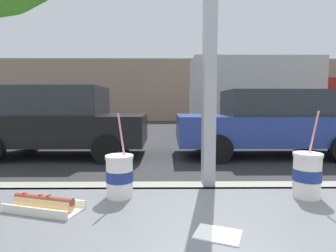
{
  "coord_description": "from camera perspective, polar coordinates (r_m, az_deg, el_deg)",
  "views": [
    {
      "loc": [
        -0.18,
        -1.07,
        1.36
      ],
      "look_at": [
        -0.15,
        2.09,
        1.07
      ],
      "focal_mm": 29.04,
      "sensor_mm": 36.0,
      "label": 1
    }
  ],
  "objects": [
    {
      "name": "ground_plane",
      "position": [
        9.17,
        0.62,
        -3.37
      ],
      "size": [
        60.0,
        60.0,
        0.0
      ],
      "primitive_type": "plane",
      "color": "#2D2D30"
    },
    {
      "name": "sidewalk_strip",
      "position": [
        2.97,
        3.27,
        -20.62
      ],
      "size": [
        16.0,
        2.8,
        0.14
      ],
      "primitive_type": "cube",
      "color": "#9E998E",
      "rests_on": "ground"
    },
    {
      "name": "window_wall",
      "position": [
        1.23,
        8.85,
        24.25
      ],
      "size": [
        2.79,
        0.2,
        2.9
      ],
      "color": "#2D2D33",
      "rests_on": "ground"
    },
    {
      "name": "building_facade_far",
      "position": [
        19.77,
        0.0,
        7.51
      ],
      "size": [
        28.0,
        1.2,
        4.34
      ],
      "primitive_type": "cube",
      "color": "gray",
      "rests_on": "ground"
    },
    {
      "name": "soda_cup_left",
      "position": [
        1.15,
        27.14,
        -9.02
      ],
      "size": [
        0.1,
        0.1,
        0.32
      ],
      "color": "white",
      "rests_on": "window_counter"
    },
    {
      "name": "soda_cup_right",
      "position": [
        1.05,
        -10.12,
        -10.17
      ],
      "size": [
        0.1,
        0.1,
        0.32
      ],
      "color": "white",
      "rests_on": "window_counter"
    },
    {
      "name": "hotdog_tray_far",
      "position": [
        1.01,
        -24.58,
        -14.6
      ],
      "size": [
        0.27,
        0.17,
        0.05
      ],
      "color": "silver",
      "rests_on": "window_counter"
    },
    {
      "name": "napkin_wrapper",
      "position": [
        0.8,
        10.4,
        -21.48
      ],
      "size": [
        0.14,
        0.13,
        0.0
      ],
      "primitive_type": "cube",
      "rotation": [
        0.0,
        0.0,
        -0.38
      ],
      "color": "white",
      "rests_on": "window_counter"
    },
    {
      "name": "parked_car_black",
      "position": [
        7.22,
        -21.4,
        0.92
      ],
      "size": [
        4.1,
        1.94,
        1.72
      ],
      "color": "black",
      "rests_on": "ground"
    },
    {
      "name": "parked_car_blue",
      "position": [
        7.23,
        20.41,
        0.72
      ],
      "size": [
        4.49,
        1.91,
        1.64
      ],
      "color": "#283D93",
      "rests_on": "ground"
    },
    {
      "name": "box_truck",
      "position": [
        13.02,
        20.1,
        6.51
      ],
      "size": [
        7.19,
        2.44,
        3.24
      ],
      "color": "beige",
      "rests_on": "ground"
    }
  ]
}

